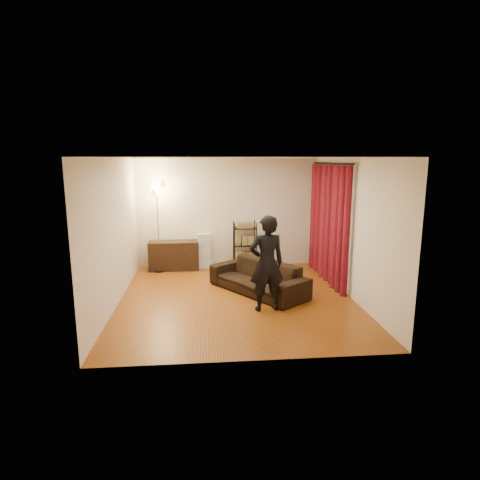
{
  "coord_description": "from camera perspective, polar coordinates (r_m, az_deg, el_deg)",
  "views": [
    {
      "loc": [
        -0.61,
        -7.45,
        2.68
      ],
      "look_at": [
        0.1,
        0.3,
        1.1
      ],
      "focal_mm": 30.0,
      "sensor_mm": 36.0,
      "label": 1
    }
  ],
  "objects": [
    {
      "name": "sofa",
      "position": [
        8.2,
        2.56,
        -5.29
      ],
      "size": [
        1.96,
        2.24,
        0.63
      ],
      "primitive_type": "imported",
      "rotation": [
        0.0,
        0.0,
        -0.94
      ],
      "color": "black",
      "rests_on": "ground"
    },
    {
      "name": "ceiling",
      "position": [
        7.47,
        -0.56,
        11.64
      ],
      "size": [
        5.0,
        5.0,
        0.0
      ],
      "primitive_type": "plane",
      "rotation": [
        3.14,
        0.0,
        0.0
      ],
      "color": "white",
      "rests_on": "ground"
    },
    {
      "name": "wire_shelf",
      "position": [
        9.93,
        0.68,
        -0.7
      ],
      "size": [
        0.63,
        0.55,
        1.17
      ],
      "primitive_type": null,
      "rotation": [
        0.0,
        0.0,
        -0.39
      ],
      "color": "black",
      "rests_on": "ground"
    },
    {
      "name": "floor",
      "position": [
        7.94,
        -0.53,
        -8.25
      ],
      "size": [
        5.0,
        5.0,
        0.0
      ],
      "primitive_type": "plane",
      "color": "#8F4B17",
      "rests_on": "ground"
    },
    {
      "name": "media_cabinet",
      "position": [
        9.97,
        -9.36,
        -2.18
      ],
      "size": [
        1.22,
        0.48,
        0.7
      ],
      "primitive_type": "cube",
      "rotation": [
        0.0,
        0.0,
        0.02
      ],
      "color": "black",
      "rests_on": "ground"
    },
    {
      "name": "wall_back",
      "position": [
        10.05,
        -1.72,
        3.87
      ],
      "size": [
        5.0,
        0.0,
        5.0
      ],
      "primitive_type": "plane",
      "rotation": [
        1.57,
        0.0,
        0.0
      ],
      "color": "beige",
      "rests_on": "ground"
    },
    {
      "name": "person",
      "position": [
        7.11,
        3.82,
        -3.34
      ],
      "size": [
        0.69,
        0.5,
        1.73
      ],
      "primitive_type": "imported",
      "rotation": [
        0.0,
        0.0,
        3.29
      ],
      "color": "black",
      "rests_on": "ground"
    },
    {
      "name": "curtain_rod",
      "position": [
        9.01,
        12.83,
        10.56
      ],
      "size": [
        0.04,
        2.65,
        0.04
      ],
      "primitive_type": "cylinder",
      "rotation": [
        1.57,
        0.0,
        0.0
      ],
      "color": "black",
      "rests_on": "wall_right"
    },
    {
      "name": "floor_lamp",
      "position": [
        9.74,
        -11.59,
        1.8
      ],
      "size": [
        0.44,
        0.44,
        2.17
      ],
      "primitive_type": null,
      "rotation": [
        0.0,
        0.0,
        -0.15
      ],
      "color": "silver",
      "rests_on": "ground"
    },
    {
      "name": "wall_front",
      "position": [
        5.16,
        1.75,
        -3.45
      ],
      "size": [
        5.0,
        0.0,
        5.0
      ],
      "primitive_type": "plane",
      "rotation": [
        -1.57,
        0.0,
        0.0
      ],
      "color": "beige",
      "rests_on": "ground"
    },
    {
      "name": "curtain",
      "position": [
        9.11,
        12.35,
        2.34
      ],
      "size": [
        0.22,
        2.65,
        2.55
      ],
      "primitive_type": null,
      "color": "maroon",
      "rests_on": "ground"
    },
    {
      "name": "storage_boxes",
      "position": [
        10.01,
        -5.19,
        -1.54
      ],
      "size": [
        0.37,
        0.3,
        0.87
      ],
      "primitive_type": null,
      "rotation": [
        0.0,
        0.0,
        0.08
      ],
      "color": "beige",
      "rests_on": "ground"
    },
    {
      "name": "wall_left",
      "position": [
        7.74,
        -17.39,
        1.06
      ],
      "size": [
        0.0,
        5.0,
        5.0
      ],
      "primitive_type": "plane",
      "rotation": [
        1.57,
        0.0,
        1.57
      ],
      "color": "beige",
      "rests_on": "ground"
    },
    {
      "name": "wall_right",
      "position": [
        8.09,
        15.56,
        1.59
      ],
      "size": [
        0.0,
        5.0,
        5.0
      ],
      "primitive_type": "plane",
      "rotation": [
        1.57,
        0.0,
        -1.57
      ],
      "color": "beige",
      "rests_on": "ground"
    }
  ]
}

